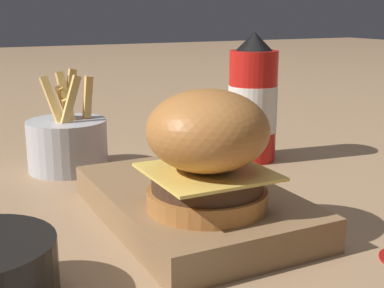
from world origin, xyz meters
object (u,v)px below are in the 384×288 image
(burger, at_px, (208,149))
(ketchup_bottle, at_px, (253,103))
(fries_basket, at_px, (68,143))
(serving_board, at_px, (192,204))

(burger, xyz_separation_m, ketchup_bottle, (-0.23, 0.20, -0.01))
(ketchup_bottle, relative_size, fries_basket, 1.35)
(burger, relative_size, fries_basket, 0.82)
(burger, bearing_deg, ketchup_bottle, 138.90)
(ketchup_bottle, height_order, fries_basket, ketchup_bottle)
(burger, distance_m, ketchup_bottle, 0.31)
(serving_board, relative_size, ketchup_bottle, 1.47)
(serving_board, xyz_separation_m, burger, (0.06, -0.01, 0.08))
(serving_board, xyz_separation_m, fries_basket, (-0.25, -0.07, 0.02))
(burger, distance_m, fries_basket, 0.32)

